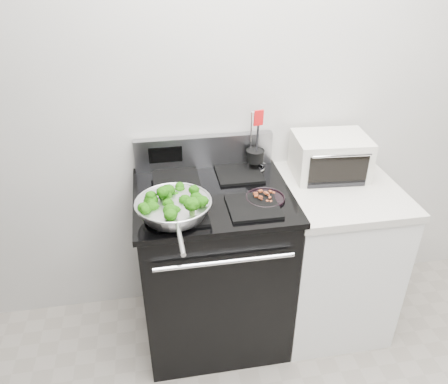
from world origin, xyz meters
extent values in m
cube|color=silver|center=(0.00, 1.75, 1.35)|extent=(4.00, 0.02, 2.70)
cube|color=black|center=(-0.30, 1.41, 0.46)|extent=(0.76, 0.66, 0.92)
cube|color=black|center=(-0.30, 1.41, 0.94)|extent=(0.79, 0.69, 0.03)
cube|color=#99999E|center=(-0.30, 1.72, 1.04)|extent=(0.76, 0.05, 0.18)
cube|color=black|center=(-0.47, 1.24, 0.96)|extent=(0.24, 0.24, 0.01)
cube|color=black|center=(-0.13, 1.24, 0.96)|extent=(0.24, 0.24, 0.01)
cube|color=black|center=(-0.47, 1.58, 0.96)|extent=(0.24, 0.24, 0.01)
cube|color=black|center=(-0.13, 1.58, 0.96)|extent=(0.24, 0.24, 0.01)
cube|color=white|center=(0.39, 1.41, 0.44)|extent=(0.60, 0.66, 0.88)
cube|color=beige|center=(0.39, 1.41, 0.90)|extent=(0.62, 0.68, 0.04)
torus|color=silver|center=(-0.51, 1.22, 1.03)|extent=(0.35, 0.35, 0.01)
cylinder|color=silver|center=(-0.50, 0.95, 1.03)|extent=(0.03, 0.21, 0.02)
cylinder|color=black|center=(-0.05, 1.31, 0.95)|extent=(0.19, 0.19, 0.01)
cylinder|color=black|center=(-0.03, 1.63, 1.03)|extent=(0.09, 0.09, 0.07)
cylinder|color=black|center=(-0.03, 1.63, 1.11)|extent=(0.01, 0.01, 0.20)
cube|color=red|center=(-0.03, 1.63, 1.25)|extent=(0.05, 0.02, 0.08)
cube|color=silver|center=(0.37, 1.56, 1.03)|extent=(0.41, 0.32, 0.22)
cube|color=black|center=(0.37, 1.41, 1.02)|extent=(0.31, 0.03, 0.16)
camera|label=1|loc=(-0.57, -0.46, 2.06)|focal=35.00mm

